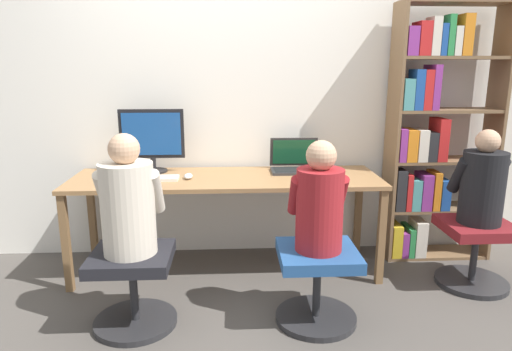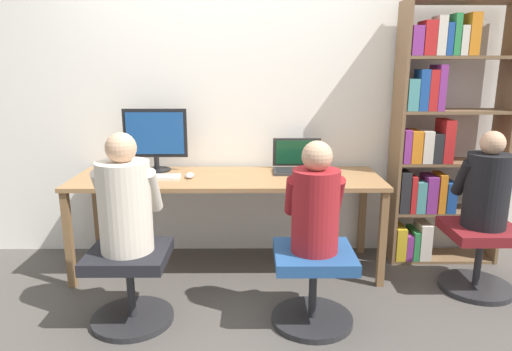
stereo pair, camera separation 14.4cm
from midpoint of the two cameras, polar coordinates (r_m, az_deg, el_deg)
The scene contains 14 objects.
ground_plane at distance 3.27m, azimuth -4.92°, elevation -13.99°, with size 14.00×14.00×0.00m, color #4C4742.
wall_back at distance 3.65m, azimuth -4.99°, elevation 10.20°, with size 10.00×0.05×2.60m.
desk at distance 3.35m, azimuth -4.98°, elevation -1.23°, with size 2.24×0.67×0.72m.
desktop_monitor at distance 3.53m, azimuth -14.01°, elevation 4.38°, with size 0.48×0.21×0.48m.
laptop at distance 3.51m, azimuth 3.73°, elevation 1.40°, with size 0.37×0.27×0.25m.
keyboard at distance 3.33m, azimuth -14.16°, elevation -0.34°, with size 0.38×0.13×0.03m.
computer_mouse_by_keyboard at distance 3.32m, azimuth -9.69°, elevation -0.08°, with size 0.06×0.11×0.04m.
office_chair_left at distance 2.86m, azimuth -16.53°, elevation -12.78°, with size 0.49×0.49×0.46m.
office_chair_right at distance 2.80m, azimuth 6.15°, elevation -12.83°, with size 0.49×0.49×0.46m.
person_at_monitor at distance 2.69m, azimuth -17.21°, elevation -3.23°, with size 0.37×0.34×0.69m.
person_at_laptop at distance 2.63m, azimuth 6.40°, elevation -3.43°, with size 0.34×0.31×0.65m.
bookshelf at distance 3.73m, azimuth 19.91°, elevation 4.50°, with size 0.82×0.28×1.97m.
office_chair_side at distance 3.53m, azimuth 24.64°, elevation -8.34°, with size 0.49×0.49×0.46m.
person_near_shelf at distance 3.40m, azimuth 25.38°, elevation -0.87°, with size 0.35×0.32×0.64m.
Camera 1 is at (0.05, -2.90, 1.51)m, focal length 32.00 mm.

